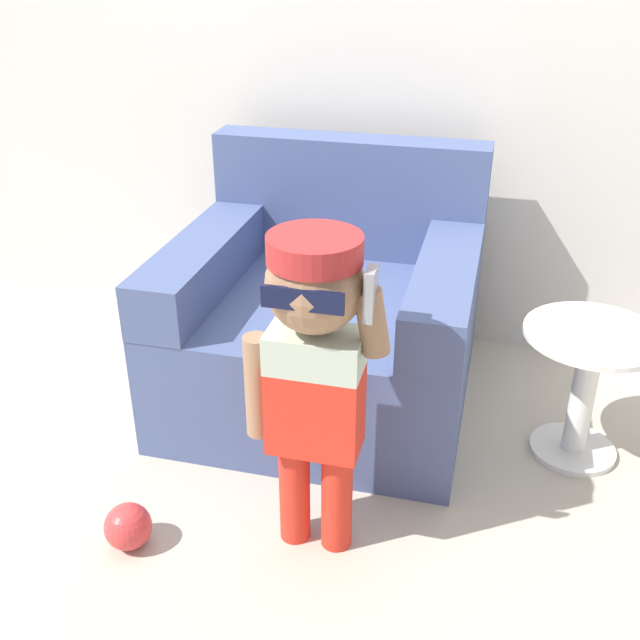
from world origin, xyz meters
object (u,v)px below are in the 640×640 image
object	(u,v)px
armchair	(326,321)
toy_ball	(128,526)
person_child	(314,352)
side_table	(585,381)

from	to	relation	value
armchair	toy_ball	xyz separation A→B (m)	(-0.36, -0.93, -0.24)
person_child	armchair	bearing A→B (deg)	101.48
person_child	side_table	size ratio (longest dim) A/B	2.04
armchair	toy_ball	size ratio (longest dim) A/B	7.67
armchair	person_child	world-z (taller)	person_child
armchair	toy_ball	distance (m)	1.02
side_table	toy_ball	world-z (taller)	side_table
side_table	toy_ball	distance (m)	1.50
person_child	side_table	distance (m)	1.03
armchair	side_table	bearing A→B (deg)	-9.59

